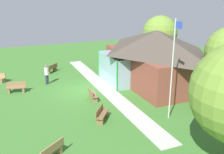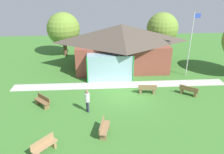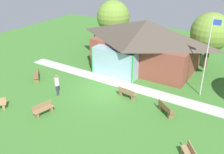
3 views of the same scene
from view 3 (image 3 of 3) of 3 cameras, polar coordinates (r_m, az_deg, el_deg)
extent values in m
plane|color=#3D752D|center=(20.47, -1.84, -3.36)|extent=(44.00, 44.00, 0.00)
cube|color=brown|center=(24.86, 7.49, 5.38)|extent=(9.26, 5.54, 2.81)
pyramid|color=#4C4238|center=(24.16, 7.81, 10.53)|extent=(10.26, 6.54, 1.82)
cube|color=#8CB2BF|center=(22.72, 0.66, 3.24)|extent=(4.17, 1.20, 2.52)
cylinder|color=green|center=(23.35, -4.49, 3.79)|extent=(0.12, 0.12, 2.52)
cylinder|color=green|center=(21.31, 4.60, 1.57)|extent=(0.12, 0.12, 2.52)
cube|color=#BCB7B2|center=(21.88, 0.92, -1.29)|extent=(19.20, 1.41, 0.03)
cylinder|color=silver|center=(19.95, 20.48, 3.91)|extent=(0.08, 0.08, 6.16)
cube|color=blue|center=(19.14, 22.62, 11.30)|extent=(0.60, 0.02, 0.40)
cube|color=olive|center=(18.05, -15.23, -7.05)|extent=(0.76, 1.56, 0.06)
cube|color=olive|center=(18.40, -13.68, -7.10)|extent=(0.43, 0.24, 0.39)
cube|color=olive|center=(17.97, -16.64, -8.36)|extent=(0.43, 0.24, 0.39)
cube|color=olive|center=(18.08, -15.62, -6.25)|extent=(0.39, 1.48, 0.36)
cube|color=olive|center=(19.47, 3.53, -3.52)|extent=(1.54, 0.61, 0.06)
cube|color=olive|center=(19.88, 2.21, -3.68)|extent=(0.21, 0.42, 0.39)
cube|color=olive|center=(19.33, 4.84, -4.67)|extent=(0.21, 0.42, 0.39)
cube|color=olive|center=(19.24, 3.21, -3.19)|extent=(1.50, 0.23, 0.36)
cube|color=#9E7A51|center=(19.78, -23.18, -6.14)|extent=(0.40, 0.39, 0.39)
cube|color=#9E7A51|center=(15.08, 16.11, -15.80)|extent=(0.41, 0.37, 0.39)
cube|color=#9E7A51|center=(14.47, 17.84, -15.70)|extent=(0.96, 1.23, 0.36)
cube|color=brown|center=(17.91, 12.22, -6.96)|extent=(1.47, 1.25, 0.06)
cube|color=brown|center=(18.43, 11.23, -6.79)|extent=(0.37, 0.42, 0.39)
cube|color=brown|center=(17.67, 13.11, -8.53)|extent=(0.37, 0.42, 0.39)
cube|color=brown|center=(17.70, 11.77, -6.52)|extent=(1.24, 0.94, 0.36)
cube|color=brown|center=(23.19, -16.71, 0.39)|extent=(1.37, 1.38, 0.06)
cube|color=brown|center=(22.80, -16.69, -0.77)|extent=(0.40, 0.39, 0.39)
cube|color=brown|center=(23.80, -16.58, 0.38)|extent=(0.40, 0.39, 0.39)
cube|color=brown|center=(23.09, -16.31, 0.90)|extent=(1.10, 1.11, 0.36)
cylinder|color=#2D3347|center=(20.37, -12.11, -2.77)|extent=(0.14, 0.14, 0.85)
cylinder|color=#2D3347|center=(20.22, -12.26, -3.01)|extent=(0.14, 0.14, 0.85)
cylinder|color=silver|center=(19.96, -12.38, -1.00)|extent=(0.34, 0.34, 0.65)
sphere|color=#846047|center=(19.77, -12.50, 0.16)|extent=(0.24, 0.24, 0.24)
cylinder|color=brown|center=(26.13, 20.49, 4.22)|extent=(0.46, 0.46, 2.18)
sphere|color=olive|center=(25.41, 21.34, 9.38)|extent=(3.65, 3.65, 3.65)
cylinder|color=brown|center=(31.79, 0.26, 9.19)|extent=(0.48, 0.48, 1.82)
sphere|color=olive|center=(31.20, 0.27, 13.41)|extent=(3.96, 3.96, 3.96)
camera|label=1|loc=(13.09, 71.06, -3.72)|focal=40.86mm
camera|label=2|loc=(12.21, -63.86, 5.96)|focal=35.48mm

